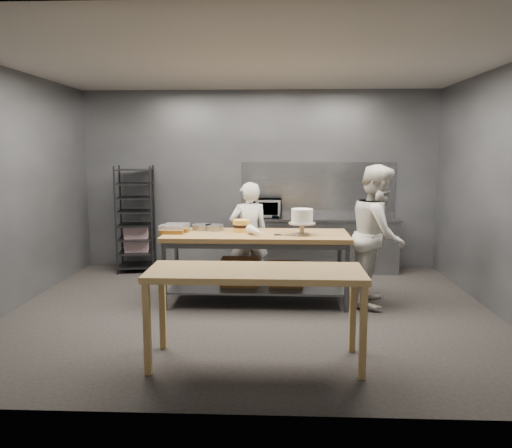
% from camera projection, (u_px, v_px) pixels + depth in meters
% --- Properties ---
extents(ground, '(6.00, 6.00, 0.00)m').
position_uv_depth(ground, '(252.00, 311.00, 6.26)').
color(ground, black).
rests_on(ground, ground).
extents(back_wall, '(6.00, 0.04, 3.00)m').
position_uv_depth(back_wall, '(259.00, 180.00, 8.51)').
color(back_wall, '#4C4F54').
rests_on(back_wall, ground).
extents(work_table, '(2.40, 0.90, 0.92)m').
position_uv_depth(work_table, '(257.00, 259.00, 6.58)').
color(work_table, olive).
rests_on(work_table, ground).
extents(near_counter, '(2.00, 0.70, 0.90)m').
position_uv_depth(near_counter, '(256.00, 279.00, 4.61)').
color(near_counter, olive).
rests_on(near_counter, ground).
extents(back_counter, '(2.60, 0.60, 0.90)m').
position_uv_depth(back_counter, '(318.00, 244.00, 8.30)').
color(back_counter, slate).
rests_on(back_counter, ground).
extents(splashback_panel, '(2.60, 0.02, 0.90)m').
position_uv_depth(splashback_panel, '(318.00, 189.00, 8.47)').
color(splashback_panel, slate).
rests_on(splashback_panel, back_counter).
extents(speed_rack, '(0.70, 0.74, 1.75)m').
position_uv_depth(speed_rack, '(136.00, 220.00, 8.30)').
color(speed_rack, black).
rests_on(speed_rack, ground).
extents(chef_behind, '(0.64, 0.51, 1.55)m').
position_uv_depth(chef_behind, '(249.00, 235.00, 7.21)').
color(chef_behind, silver).
rests_on(chef_behind, ground).
extents(chef_right, '(0.89, 1.03, 1.82)m').
position_uv_depth(chef_right, '(378.00, 235.00, 6.45)').
color(chef_right, silver).
rests_on(chef_right, ground).
extents(microwave, '(0.54, 0.37, 0.30)m').
position_uv_depth(microwave, '(265.00, 208.00, 8.25)').
color(microwave, black).
rests_on(microwave, back_counter).
extents(frosted_cake_stand, '(0.34, 0.34, 0.34)m').
position_uv_depth(frosted_cake_stand, '(302.00, 218.00, 6.36)').
color(frosted_cake_stand, '#AAA088').
rests_on(frosted_cake_stand, work_table).
extents(layer_cake, '(0.23, 0.23, 0.16)m').
position_uv_depth(layer_cake, '(241.00, 226.00, 6.63)').
color(layer_cake, '#ECBE4B').
rests_on(layer_cake, work_table).
extents(cake_pans, '(0.44, 0.30, 0.07)m').
position_uv_depth(cake_pans, '(208.00, 227.00, 6.78)').
color(cake_pans, gray).
rests_on(cake_pans, work_table).
extents(piping_bag, '(0.28, 0.39, 0.12)m').
position_uv_depth(piping_bag, '(256.00, 231.00, 6.30)').
color(piping_bag, white).
rests_on(piping_bag, work_table).
extents(offset_spatula, '(0.37, 0.02, 0.02)m').
position_uv_depth(offset_spatula, '(284.00, 235.00, 6.35)').
color(offset_spatula, slate).
rests_on(offset_spatula, work_table).
extents(pastry_clamshells, '(0.35, 0.35, 0.11)m').
position_uv_depth(pastry_clamshells, '(175.00, 228.00, 6.56)').
color(pastry_clamshells, '#8C581C').
rests_on(pastry_clamshells, work_table).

